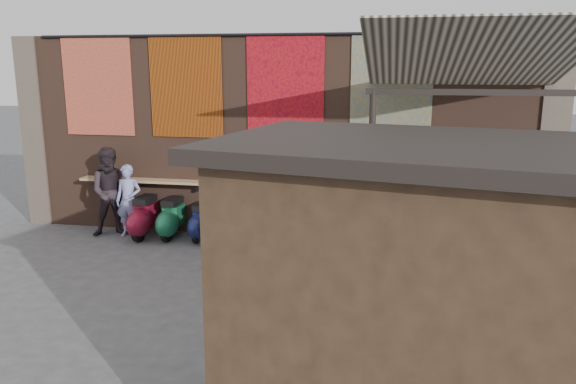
{
  "coord_description": "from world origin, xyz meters",
  "views": [
    {
      "loc": [
        2.41,
        -8.21,
        3.42
      ],
      "look_at": [
        0.6,
        1.2,
        1.25
      ],
      "focal_mm": 35.0,
      "sensor_mm": 36.0,
      "label": 1
    }
  ],
  "objects_px": {
    "scooter_stool_2": "(201,222)",
    "scooter_stool_6": "(313,228)",
    "diner_right": "(112,192)",
    "shopper_grey": "(550,257)",
    "shelf_box": "(282,179)",
    "scooter_stool_7": "(344,232)",
    "market_stall": "(395,318)",
    "scooter_stool_0": "(144,218)",
    "scooter_stool_5": "(283,226)",
    "scooter_stool_3": "(226,222)",
    "scooter_stool_4": "(257,223)",
    "diner_left": "(129,201)",
    "scooter_stool_1": "(171,219)",
    "shopper_tan": "(343,232)",
    "shopper_navy": "(437,238)"
  },
  "relations": [
    {
      "from": "scooter_stool_4",
      "to": "diner_left",
      "type": "relative_size",
      "value": 0.59
    },
    {
      "from": "shopper_tan",
      "to": "shelf_box",
      "type": "bearing_deg",
      "value": 68.1
    },
    {
      "from": "shopper_navy",
      "to": "shopper_tan",
      "type": "distance_m",
      "value": 1.46
    },
    {
      "from": "scooter_stool_3",
      "to": "scooter_stool_4",
      "type": "xyz_separation_m",
      "value": [
        0.63,
        0.04,
        0.01
      ]
    },
    {
      "from": "scooter_stool_2",
      "to": "diner_right",
      "type": "height_order",
      "value": "diner_right"
    },
    {
      "from": "diner_right",
      "to": "shopper_grey",
      "type": "xyz_separation_m",
      "value": [
        7.77,
        -2.3,
        -0.07
      ]
    },
    {
      "from": "scooter_stool_1",
      "to": "scooter_stool_3",
      "type": "height_order",
      "value": "scooter_stool_3"
    },
    {
      "from": "scooter_stool_0",
      "to": "scooter_stool_5",
      "type": "relative_size",
      "value": 1.07
    },
    {
      "from": "scooter_stool_1",
      "to": "diner_right",
      "type": "relative_size",
      "value": 0.46
    },
    {
      "from": "shelf_box",
      "to": "scooter_stool_7",
      "type": "relative_size",
      "value": 0.84
    },
    {
      "from": "scooter_stool_4",
      "to": "scooter_stool_5",
      "type": "distance_m",
      "value": 0.51
    },
    {
      "from": "scooter_stool_6",
      "to": "shopper_navy",
      "type": "xyz_separation_m",
      "value": [
        2.16,
        -1.84,
        0.49
      ]
    },
    {
      "from": "diner_right",
      "to": "diner_left",
      "type": "bearing_deg",
      "value": -27.44
    },
    {
      "from": "scooter_stool_2",
      "to": "diner_left",
      "type": "relative_size",
      "value": 0.52
    },
    {
      "from": "scooter_stool_0",
      "to": "diner_left",
      "type": "distance_m",
      "value": 0.47
    },
    {
      "from": "scooter_stool_2",
      "to": "scooter_stool_6",
      "type": "height_order",
      "value": "scooter_stool_6"
    },
    {
      "from": "scooter_stool_0",
      "to": "shopper_navy",
      "type": "distance_m",
      "value": 5.89
    },
    {
      "from": "scooter_stool_6",
      "to": "shopper_tan",
      "type": "xyz_separation_m",
      "value": [
        0.72,
        -1.59,
        0.43
      ]
    },
    {
      "from": "scooter_stool_2",
      "to": "market_stall",
      "type": "bearing_deg",
      "value": -57.02
    },
    {
      "from": "scooter_stool_7",
      "to": "scooter_stool_6",
      "type": "bearing_deg",
      "value": 178.49
    },
    {
      "from": "market_stall",
      "to": "scooter_stool_6",
      "type": "bearing_deg",
      "value": 116.08
    },
    {
      "from": "scooter_stool_3",
      "to": "diner_left",
      "type": "xyz_separation_m",
      "value": [
        -2.05,
        0.03,
        0.33
      ]
    },
    {
      "from": "scooter_stool_2",
      "to": "shopper_tan",
      "type": "distance_m",
      "value": 3.42
    },
    {
      "from": "shelf_box",
      "to": "scooter_stool_3",
      "type": "relative_size",
      "value": 0.71
    },
    {
      "from": "scooter_stool_1",
      "to": "scooter_stool_2",
      "type": "xyz_separation_m",
      "value": [
        0.63,
        0.0,
        -0.04
      ]
    },
    {
      "from": "market_stall",
      "to": "diner_right",
      "type": "bearing_deg",
      "value": 145.54
    },
    {
      "from": "scooter_stool_2",
      "to": "shopper_grey",
      "type": "relative_size",
      "value": 0.46
    },
    {
      "from": "scooter_stool_2",
      "to": "scooter_stool_3",
      "type": "relative_size",
      "value": 0.9
    },
    {
      "from": "shelf_box",
      "to": "scooter_stool_2",
      "type": "xyz_separation_m",
      "value": [
        -1.6,
        -0.25,
        -0.89
      ]
    },
    {
      "from": "scooter_stool_3",
      "to": "shelf_box",
      "type": "bearing_deg",
      "value": 17.41
    },
    {
      "from": "scooter_stool_1",
      "to": "scooter_stool_5",
      "type": "distance_m",
      "value": 2.3
    },
    {
      "from": "shopper_grey",
      "to": "shopper_navy",
      "type": "bearing_deg",
      "value": 8.51
    },
    {
      "from": "scooter_stool_6",
      "to": "diner_left",
      "type": "height_order",
      "value": "diner_left"
    },
    {
      "from": "shelf_box",
      "to": "scooter_stool_6",
      "type": "distance_m",
      "value": 1.13
    },
    {
      "from": "scooter_stool_4",
      "to": "scooter_stool_6",
      "type": "relative_size",
      "value": 1.11
    },
    {
      "from": "market_stall",
      "to": "scooter_stool_7",
      "type": "bearing_deg",
      "value": 110.41
    },
    {
      "from": "shelf_box",
      "to": "scooter_stool_6",
      "type": "height_order",
      "value": "shelf_box"
    },
    {
      "from": "scooter_stool_0",
      "to": "scooter_stool_6",
      "type": "height_order",
      "value": "scooter_stool_0"
    },
    {
      "from": "shelf_box",
      "to": "diner_right",
      "type": "relative_size",
      "value": 0.33
    },
    {
      "from": "scooter_stool_0",
      "to": "scooter_stool_1",
      "type": "height_order",
      "value": "scooter_stool_0"
    },
    {
      "from": "shopper_grey",
      "to": "shopper_tan",
      "type": "xyz_separation_m",
      "value": [
        -2.93,
        0.73,
        -0.03
      ]
    },
    {
      "from": "scooter_stool_2",
      "to": "shopper_grey",
      "type": "height_order",
      "value": "shopper_grey"
    },
    {
      "from": "scooter_stool_3",
      "to": "diner_left",
      "type": "height_order",
      "value": "diner_left"
    },
    {
      "from": "scooter_stool_2",
      "to": "shopper_navy",
      "type": "relative_size",
      "value": 0.44
    },
    {
      "from": "shelf_box",
      "to": "shopper_grey",
      "type": "xyz_separation_m",
      "value": [
        4.31,
        -2.6,
        -0.42
      ]
    },
    {
      "from": "scooter_stool_1",
      "to": "scooter_stool_4",
      "type": "bearing_deg",
      "value": -1.25
    },
    {
      "from": "scooter_stool_3",
      "to": "scooter_stool_7",
      "type": "height_order",
      "value": "scooter_stool_3"
    },
    {
      "from": "scooter_stool_6",
      "to": "shelf_box",
      "type": "bearing_deg",
      "value": 156.73
    },
    {
      "from": "diner_left",
      "to": "shopper_grey",
      "type": "xyz_separation_m",
      "value": [
        7.42,
        -2.3,
        0.09
      ]
    },
    {
      "from": "shopper_grey",
      "to": "shopper_tan",
      "type": "bearing_deg",
      "value": 12.16
    }
  ]
}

